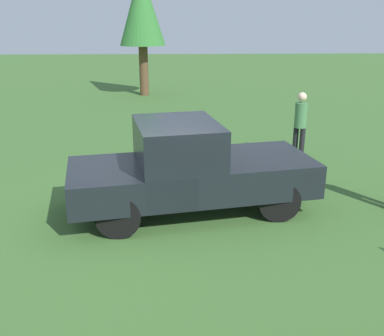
% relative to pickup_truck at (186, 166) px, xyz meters
% --- Properties ---
extents(ground_plane, '(80.00, 80.00, 0.00)m').
position_rel_pickup_truck_xyz_m(ground_plane, '(0.57, 0.16, -0.94)').
color(ground_plane, '#3D662D').
extents(pickup_truck, '(4.94, 2.72, 1.82)m').
position_rel_pickup_truck_xyz_m(pickup_truck, '(0.00, 0.00, 0.00)').
color(pickup_truck, black).
rests_on(pickup_truck, ground_plane).
extents(person_visitor, '(0.45, 0.45, 1.81)m').
position_rel_pickup_truck_xyz_m(person_visitor, '(-3.12, -3.33, 0.09)').
color(person_visitor, black).
rests_on(person_visitor, ground_plane).
extents(tree_far_center, '(2.17, 2.17, 5.84)m').
position_rel_pickup_truck_xyz_m(tree_far_center, '(1.70, -13.98, 3.09)').
color(tree_far_center, brown).
rests_on(tree_far_center, ground_plane).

